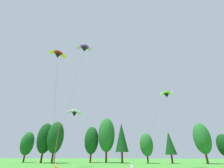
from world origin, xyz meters
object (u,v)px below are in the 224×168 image
utility_pole (57,142)px  parafoil_kite_high_red_yellow (58,54)px  parafoil_kite_mid_white (74,113)px  parafoil_kite_far_purple (84,48)px  parafoil_kite_low_lime_white (167,94)px

utility_pole → parafoil_kite_high_red_yellow: (8.10, -22.54, 14.26)m
parafoil_kite_mid_white → parafoil_kite_far_purple: 16.15m
utility_pole → parafoil_kite_mid_white: (7.79, -9.25, 6.14)m
parafoil_kite_high_red_yellow → parafoil_kite_mid_white: 15.58m
parafoil_kite_high_red_yellow → utility_pole: bearing=109.8°
parafoil_kite_high_red_yellow → parafoil_kite_low_lime_white: parafoil_kite_high_red_yellow is taller
parafoil_kite_high_red_yellow → parafoil_kite_low_lime_white: bearing=31.2°
parafoil_kite_mid_white → parafoil_kite_far_purple: size_ratio=0.72×
utility_pole → parafoil_kite_far_purple: 28.57m
parafoil_kite_low_lime_white → parafoil_kite_far_purple: bearing=-156.3°
parafoil_kite_high_red_yellow → parafoil_kite_mid_white: bearing=91.4°
parafoil_kite_high_red_yellow → parafoil_kite_mid_white: size_ratio=1.08×
parafoil_kite_far_purple → parafoil_kite_mid_white: bearing=114.7°
utility_pole → parafoil_kite_mid_white: 13.56m
utility_pole → parafoil_kite_mid_white: bearing=-49.9°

